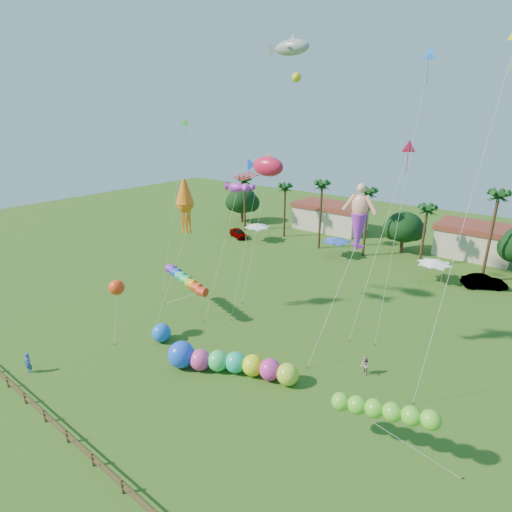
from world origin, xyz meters
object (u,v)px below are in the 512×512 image
Objects in this scene: caterpillar_inflatable at (227,362)px; spectator_b at (365,366)px; car_a at (239,233)px; car_b at (484,282)px; spectator_a at (28,363)px; blue_ball at (161,333)px.

spectator_b is at bearing 12.78° from caterpillar_inflatable.
spectator_b is (32.99, -23.01, 0.06)m from car_a.
spectator_b is 0.15× the size of caterpillar_inflatable.
car_b is 0.46× the size of caterpillar_inflatable.
spectator_a reaches higher than spectator_b.
caterpillar_inflatable is (-9.02, -6.66, 0.12)m from spectator_b.
caterpillar_inflatable is at bearing -116.32° from car_a.
car_a is 0.91× the size of car_b.
car_a is 38.14m from caterpillar_inflatable.
caterpillar_inflatable is (12.76, 10.04, 0.05)m from spectator_a.
car_b is at bearing 41.29° from spectator_a.
blue_ball is (-17.07, -6.83, 0.06)m from spectator_b.
caterpillar_inflatable reaches higher than spectator_b.
caterpillar_inflatable is 6.05× the size of blue_ball.
car_a is 40.22m from spectator_b.
car_a is at bearing 118.08° from blue_ball.
car_b is 2.80× the size of blue_ball.
spectator_a is at bearing -165.47° from caterpillar_inflatable.
spectator_a reaches higher than car_a.
spectator_a is at bearing -115.53° from blue_ball.
car_a is at bearing 105.26° from caterpillar_inflatable.
blue_ball is at bearing -119.40° from spectator_b.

